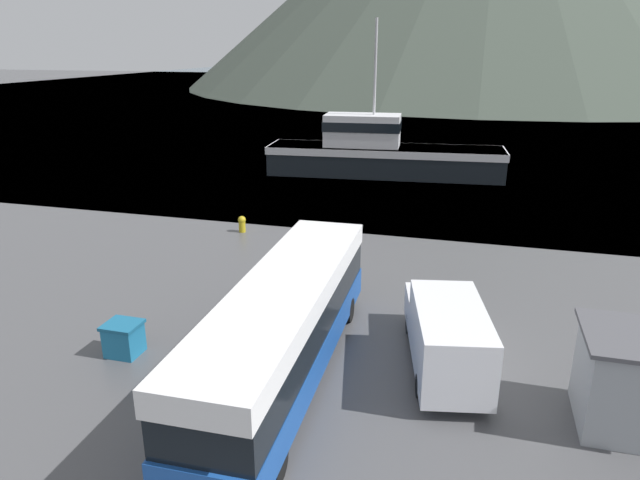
{
  "coord_description": "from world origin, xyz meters",
  "views": [
    {
      "loc": [
        3.95,
        -5.34,
        9.74
      ],
      "look_at": [
        -2.08,
        16.44,
        2.0
      ],
      "focal_mm": 32.0,
      "sensor_mm": 36.0,
      "label": 1
    }
  ],
  "objects_px": {
    "fishing_boat": "(380,153)",
    "storage_bin": "(124,338)",
    "delivery_van": "(446,333)",
    "tour_bus": "(285,324)"
  },
  "relations": [
    {
      "from": "fishing_boat",
      "to": "storage_bin",
      "type": "relative_size",
      "value": 16.09
    },
    {
      "from": "delivery_van",
      "to": "fishing_boat",
      "type": "bearing_deg",
      "value": 92.41
    },
    {
      "from": "fishing_boat",
      "to": "delivery_van",
      "type": "bearing_deg",
      "value": 8.95
    },
    {
      "from": "delivery_van",
      "to": "tour_bus",
      "type": "bearing_deg",
      "value": -170.18
    },
    {
      "from": "fishing_boat",
      "to": "storage_bin",
      "type": "xyz_separation_m",
      "value": [
        -3.39,
        -29.72,
        -1.18
      ]
    },
    {
      "from": "storage_bin",
      "to": "delivery_van",
      "type": "bearing_deg",
      "value": 10.61
    },
    {
      "from": "fishing_boat",
      "to": "storage_bin",
      "type": "height_order",
      "value": "fishing_boat"
    },
    {
      "from": "tour_bus",
      "to": "delivery_van",
      "type": "relative_size",
      "value": 1.85
    },
    {
      "from": "tour_bus",
      "to": "storage_bin",
      "type": "relative_size",
      "value": 10.56
    },
    {
      "from": "storage_bin",
      "to": "tour_bus",
      "type": "bearing_deg",
      "value": 1.06
    }
  ]
}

